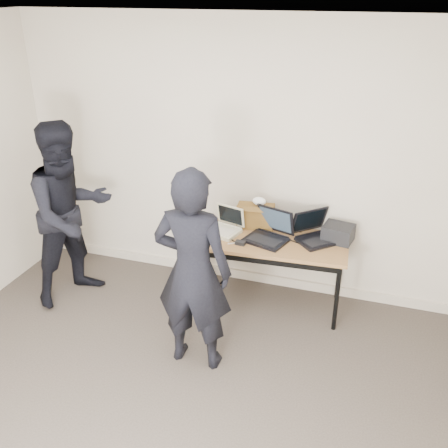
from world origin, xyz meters
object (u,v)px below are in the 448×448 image
at_px(desk, 267,245).
at_px(leather_satchel, 256,216).
at_px(person_typist, 193,272).
at_px(person_observer, 71,214).
at_px(equipment_box, 338,233).
at_px(laptop_right, 315,233).
at_px(laptop_beige, 225,227).
at_px(laptop_center, 269,233).

relative_size(desk, leather_satchel, 4.06).
xyz_separation_m(person_typist, person_observer, (-1.49, 0.58, 0.04)).
height_order(equipment_box, person_observer, person_observer).
xyz_separation_m(equipment_box, person_typist, (-1.00, -1.17, 0.07)).
bearing_deg(person_typist, person_observer, -22.68).
xyz_separation_m(desk, laptop_right, (0.42, 0.15, 0.12)).
bearing_deg(leather_satchel, person_typist, -106.12).
bearing_deg(equipment_box, person_observer, -166.64).
bearing_deg(desk, equipment_box, 13.23).
distance_m(leather_satchel, person_typist, 1.23).
distance_m(laptop_right, equipment_box, 0.21).
bearing_deg(laptop_right, person_observer, 150.28).
bearing_deg(person_typist, laptop_beige, -87.58).
relative_size(desk, laptop_beige, 4.17).
xyz_separation_m(desk, laptop_center, (0.01, 0.03, 0.12)).
distance_m(laptop_center, equipment_box, 0.64).
xyz_separation_m(leather_satchel, equipment_box, (0.81, -0.04, -0.05)).
height_order(leather_satchel, equipment_box, leather_satchel).
distance_m(laptop_right, person_observer, 2.35).
bearing_deg(desk, laptop_right, 16.40).
bearing_deg(equipment_box, person_typist, -130.50).
height_order(desk, laptop_beige, laptop_beige).
bearing_deg(equipment_box, desk, -163.04).
relative_size(leather_satchel, person_typist, 0.22).
relative_size(equipment_box, person_typist, 0.16).
bearing_deg(leather_satchel, laptop_right, -14.05).
bearing_deg(laptop_center, person_observer, -149.94).
distance_m(desk, leather_satchel, 0.34).
relative_size(laptop_beige, person_typist, 0.21).
height_order(equipment_box, person_typist, person_typist).
bearing_deg(laptop_beige, leather_satchel, 51.81).
xyz_separation_m(desk, equipment_box, (0.63, 0.19, 0.14)).
relative_size(laptop_beige, person_observer, 0.20).
distance_m(desk, equipment_box, 0.67).
height_order(desk, person_typist, person_typist).
distance_m(laptop_right, leather_satchel, 0.61).
height_order(leather_satchel, person_observer, person_observer).
bearing_deg(laptop_center, equipment_box, 32.20).
xyz_separation_m(laptop_beige, person_typist, (0.07, -1.02, 0.10)).
relative_size(laptop_center, laptop_right, 0.90).
xyz_separation_m(equipment_box, person_observer, (-2.49, -0.59, 0.11)).
distance_m(desk, laptop_right, 0.46).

